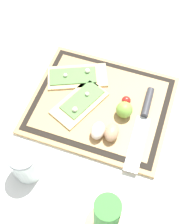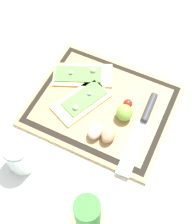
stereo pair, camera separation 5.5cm
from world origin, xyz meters
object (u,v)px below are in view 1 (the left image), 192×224
pizza_slice_far (80,102)px  lime (124,110)px  knife (145,114)px  sauce_jar (26,163)px  cherry_tomato_red (126,101)px  pizza_slice_near (77,76)px  egg_brown (112,133)px  herb_pot (106,224)px  egg_pink (98,130)px

pizza_slice_far → lime: lime is taller
knife → sauce_jar: (0.26, 0.26, 0.02)m
knife → cherry_tomato_red: cherry_tomato_red is taller
knife → sauce_jar: 0.37m
pizza_slice_near → pizza_slice_far: size_ratio=1.08×
egg_brown → herb_pot: bearing=103.9°
knife → egg_pink: bearing=42.4°
pizza_slice_near → cherry_tomato_red: (-0.18, 0.04, 0.01)m
egg_brown → cherry_tomato_red: (-0.01, -0.12, -0.01)m
egg_pink → lime: bearing=-120.8°
pizza_slice_far → pizza_slice_near: bearing=-63.1°
lime → herb_pot: size_ratio=0.20×
lime → cherry_tomato_red: 0.04m
egg_brown → egg_pink: size_ratio=1.00×
lime → egg_brown: bearing=80.6°
knife → herb_pot: 0.35m
pizza_slice_far → sauce_jar: (0.06, 0.24, 0.03)m
pizza_slice_far → egg_pink: size_ratio=3.49×
sauce_jar → herb_pot: bearing=161.1°
pizza_slice_near → herb_pot: herb_pot is taller
egg_brown → cherry_tomato_red: 0.12m
knife → sauce_jar: size_ratio=2.51×
cherry_tomato_red → pizza_slice_far: bearing=19.3°
pizza_slice_far → herb_pot: bearing=119.8°
pizza_slice_far → egg_pink: 0.12m
pizza_slice_far → herb_pot: (-0.19, 0.32, 0.06)m
lime → knife: bearing=-166.0°
knife → herb_pot: bearing=88.2°
pizza_slice_near → egg_brown: size_ratio=3.77×
pizza_slice_far → egg_pink: (-0.08, 0.08, 0.01)m
pizza_slice_far → cherry_tomato_red: 0.14m
pizza_slice_far → cherry_tomato_red: cherry_tomato_red is taller
egg_brown → sauce_jar: size_ratio=0.50×
egg_pink → pizza_slice_near: bearing=-52.5°
herb_pot → sauce_jar: (0.25, -0.08, -0.04)m
cherry_tomato_red → lime: bearing=97.1°
egg_brown → egg_pink: same height
knife → pizza_slice_near: bearing=-15.7°
pizza_slice_near → herb_pot: bearing=119.1°
herb_pot → lime: bearing=-81.6°
egg_brown → sauce_jar: (0.18, 0.17, 0.01)m
pizza_slice_near → lime: lime is taller
pizza_slice_near → cherry_tomato_red: 0.18m
egg_pink → herb_pot: (-0.10, 0.24, 0.05)m
herb_pot → knife: bearing=-91.8°
pizza_slice_far → knife: size_ratio=0.70×
sauce_jar → knife: bearing=-134.5°
pizza_slice_near → knife: pizza_slice_near is taller
pizza_slice_far → knife: bearing=-173.9°
pizza_slice_near → lime: size_ratio=4.27×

